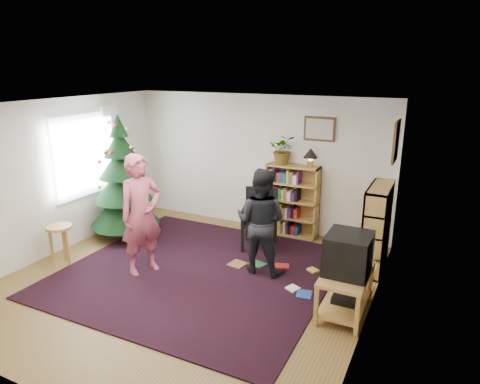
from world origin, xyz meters
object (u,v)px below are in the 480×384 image
at_px(christmas_tree, 123,187).
at_px(bookshelf_back, 292,200).
at_px(bookshelf_right, 377,227).
at_px(table_lamp, 311,154).
at_px(tv_stand, 346,288).
at_px(person_by_chair, 261,221).
at_px(stool, 60,235).
at_px(armchair, 262,216).
at_px(picture_right, 396,141).
at_px(picture_back, 320,129).
at_px(crt_tv, 348,253).
at_px(potted_plant, 283,150).
at_px(person_standing, 141,215).

xyz_separation_m(christmas_tree, bookshelf_back, (2.68, 1.38, -0.26)).
bearing_deg(bookshelf_right, table_lamp, 60.89).
height_order(tv_stand, person_by_chair, person_by_chair).
distance_m(christmas_tree, stool, 1.43).
bearing_deg(armchair, bookshelf_right, -16.03).
bearing_deg(table_lamp, bookshelf_back, 180.00).
bearing_deg(armchair, picture_right, -12.38).
distance_m(picture_back, picture_right, 1.51).
height_order(crt_tv, stool, crt_tv).
xyz_separation_m(tv_stand, armchair, (-1.75, 1.44, 0.22)).
distance_m(bookshelf_right, crt_tv, 1.45).
bearing_deg(tv_stand, stool, -172.25).
bearing_deg(person_by_chair, picture_back, -102.55).
xyz_separation_m(christmas_tree, potted_plant, (2.48, 1.38, 0.64)).
xyz_separation_m(armchair, person_by_chair, (0.35, -0.89, 0.25)).
bearing_deg(picture_right, tv_stand, -99.24).
bearing_deg(crt_tv, potted_plant, 127.68).
relative_size(stool, potted_plant, 1.20).
height_order(bookshelf_right, person_by_chair, person_by_chair).
relative_size(bookshelf_back, tv_stand, 1.34).
bearing_deg(crt_tv, bookshelf_back, 124.20).
bearing_deg(table_lamp, armchair, -128.93).
xyz_separation_m(picture_back, bookshelf_right, (1.19, -0.85, -1.29)).
xyz_separation_m(picture_right, tv_stand, (-0.26, -1.57, -1.62)).
bearing_deg(bookshelf_back, christmas_tree, -152.73).
xyz_separation_m(christmas_tree, bookshelf_right, (4.27, 0.66, -0.26)).
bearing_deg(crt_tv, bookshelf_right, 85.12).
distance_m(bookshelf_right, stool, 4.83).
relative_size(bookshelf_right, armchair, 1.29).
relative_size(person_standing, potted_plant, 3.40).
height_order(bookshelf_back, person_by_chair, person_by_chair).
height_order(picture_right, person_by_chair, picture_right).
height_order(tv_stand, stool, stool).
relative_size(person_by_chair, potted_plant, 3.01).
height_order(bookshelf_back, stool, bookshelf_back).
distance_m(bookshelf_back, crt_tv, 2.61).
relative_size(tv_stand, person_standing, 0.54).
bearing_deg(bookshelf_back, person_standing, -122.26).
height_order(picture_back, bookshelf_right, picture_back).
bearing_deg(person_by_chair, potted_plant, -82.25).
xyz_separation_m(christmas_tree, stool, (-0.12, -1.36, -0.43)).
bearing_deg(bookshelf_right, stool, 114.73).
relative_size(picture_back, stool, 0.86).
bearing_deg(table_lamp, person_standing, -127.16).
relative_size(picture_back, person_standing, 0.30).
bearing_deg(person_by_chair, table_lamp, -100.00).
relative_size(bookshelf_back, stool, 2.04).
bearing_deg(picture_back, person_standing, -127.11).
xyz_separation_m(bookshelf_back, person_standing, (-1.49, -2.37, 0.24)).
bearing_deg(crt_tv, stool, -172.24).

